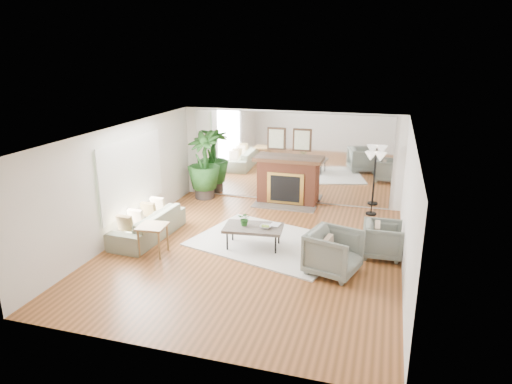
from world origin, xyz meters
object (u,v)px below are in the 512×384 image
(coffee_table, at_px, (253,228))
(floor_lamp, at_px, (375,162))
(potted_ficus, at_px, (204,163))
(sofa, at_px, (148,225))
(fireplace, at_px, (287,180))
(side_table, at_px, (153,230))
(armchair_back, at_px, (382,240))
(armchair_front, at_px, (333,253))

(coffee_table, relative_size, floor_lamp, 0.79)
(potted_ficus, xyz_separation_m, floor_lamp, (4.62, -0.08, 0.37))
(sofa, relative_size, potted_ficus, 1.09)
(coffee_table, relative_size, potted_ficus, 0.68)
(fireplace, bearing_deg, coffee_table, -90.38)
(side_table, height_order, potted_ficus, potted_ficus)
(sofa, distance_m, armchair_back, 5.07)
(coffee_table, bearing_deg, fireplace, 89.62)
(armchair_front, relative_size, floor_lamp, 0.57)
(side_table, xyz_separation_m, potted_ficus, (-0.44, 3.78, 0.49))
(side_table, relative_size, floor_lamp, 0.39)
(sofa, bearing_deg, armchair_back, 98.32)
(coffee_table, height_order, armchair_front, armchair_front)
(coffee_table, bearing_deg, sofa, -177.55)
(sofa, bearing_deg, coffee_table, 95.53)
(fireplace, relative_size, coffee_table, 1.59)
(coffee_table, relative_size, armchair_front, 1.40)
(fireplace, xyz_separation_m, side_table, (-1.90, -3.94, -0.13))
(armchair_front, bearing_deg, fireplace, 40.93)
(coffee_table, relative_size, sofa, 0.63)
(coffee_table, bearing_deg, armchair_front, -20.79)
(armchair_back, bearing_deg, sofa, 93.24)
(fireplace, bearing_deg, armchair_front, -65.11)
(sofa, height_order, potted_ficus, potted_ficus)
(coffee_table, height_order, armchair_back, armchair_back)
(armchair_front, bearing_deg, coffee_table, 85.26)
(armchair_back, xyz_separation_m, floor_lamp, (-0.33, 2.49, 1.03))
(coffee_table, relative_size, armchair_back, 1.64)
(fireplace, height_order, coffee_table, fireplace)
(fireplace, relative_size, side_table, 3.26)
(fireplace, xyz_separation_m, sofa, (-2.45, -3.19, -0.36))
(fireplace, height_order, armchair_front, fireplace)
(sofa, height_order, armchair_back, armchair_back)
(sofa, relative_size, armchair_front, 2.24)
(fireplace, xyz_separation_m, armchair_back, (2.60, -2.72, -0.30))
(fireplace, relative_size, potted_ficus, 1.08)
(coffee_table, xyz_separation_m, sofa, (-2.43, -0.10, -0.15))
(side_table, relative_size, potted_ficus, 0.33)
(floor_lamp, bearing_deg, armchair_back, -82.49)
(fireplace, xyz_separation_m, coffee_table, (-0.02, -3.08, -0.21))
(armchair_front, distance_m, floor_lamp, 3.68)
(armchair_back, distance_m, potted_ficus, 5.61)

